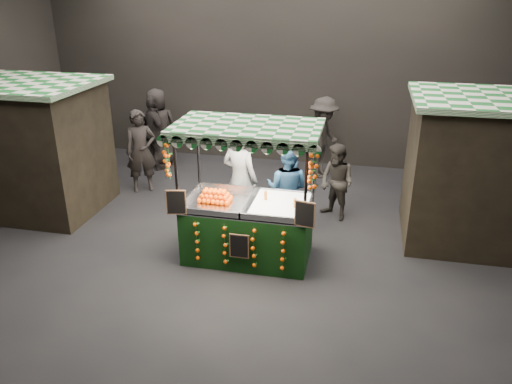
# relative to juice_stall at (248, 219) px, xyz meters

# --- Properties ---
(ground) EXTENTS (12.00, 12.00, 0.00)m
(ground) POSITION_rel_juice_stall_xyz_m (-0.40, 0.08, -0.72)
(ground) COLOR black
(ground) RESTS_ON ground
(market_hall) EXTENTS (12.10, 10.10, 5.05)m
(market_hall) POSITION_rel_juice_stall_xyz_m (-0.40, 0.08, 2.67)
(market_hall) COLOR black
(market_hall) RESTS_ON ground
(neighbour_stall_left) EXTENTS (3.00, 2.20, 2.60)m
(neighbour_stall_left) POSITION_rel_juice_stall_xyz_m (-4.80, 1.08, 0.59)
(neighbour_stall_left) COLOR black
(neighbour_stall_left) RESTS_ON ground
(neighbour_stall_right) EXTENTS (3.00, 2.20, 2.60)m
(neighbour_stall_right) POSITION_rel_juice_stall_xyz_m (4.00, 1.58, 0.59)
(neighbour_stall_right) COLOR black
(neighbour_stall_right) RESTS_ON ground
(juice_stall) EXTENTS (2.39, 1.40, 2.31)m
(juice_stall) POSITION_rel_juice_stall_xyz_m (0.00, 0.00, 0.00)
(juice_stall) COLOR black
(juice_stall) RESTS_ON ground
(vendor_grey) EXTENTS (0.81, 0.65, 1.94)m
(vendor_grey) POSITION_rel_juice_stall_xyz_m (-0.41, 1.09, 0.26)
(vendor_grey) COLOR gray
(vendor_grey) RESTS_ON ground
(vendor_blue) EXTENTS (0.91, 0.76, 1.69)m
(vendor_blue) POSITION_rel_juice_stall_xyz_m (0.47, 1.14, 0.13)
(vendor_blue) COLOR navy
(vendor_blue) RESTS_ON ground
(shopper_0) EXTENTS (0.80, 0.72, 1.82)m
(shopper_0) POSITION_rel_juice_stall_xyz_m (-2.97, 2.41, 0.20)
(shopper_0) COLOR black
(shopper_0) RESTS_ON ground
(shopper_1) EXTENTS (0.93, 0.90, 1.51)m
(shopper_1) POSITION_rel_juice_stall_xyz_m (1.32, 1.88, 0.04)
(shopper_1) COLOR #2C2824
(shopper_1) RESTS_ON ground
(shopper_2) EXTENTS (1.11, 1.03, 1.83)m
(shopper_2) POSITION_rel_juice_stall_xyz_m (-3.23, 3.78, 0.20)
(shopper_2) COLOR black
(shopper_2) RESTS_ON ground
(shopper_3) EXTENTS (1.14, 1.42, 1.91)m
(shopper_3) POSITION_rel_juice_stall_xyz_m (0.83, 4.16, 0.24)
(shopper_3) COLOR #2B2623
(shopper_3) RESTS_ON ground
(shopper_4) EXTENTS (1.13, 1.05, 1.94)m
(shopper_4) POSITION_rel_juice_stall_xyz_m (-3.28, 4.12, 0.25)
(shopper_4) COLOR black
(shopper_4) RESTS_ON ground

